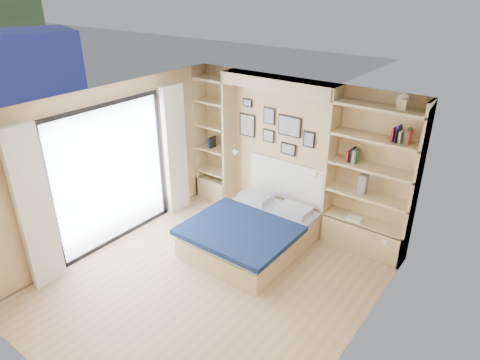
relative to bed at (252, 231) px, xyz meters
The scene contains 8 objects.
ground 1.16m from the bed, 85.44° to the right, with size 4.50×4.50×0.00m, color tan.
room_shell 0.95m from the bed, 126.59° to the left, with size 4.50×4.50×4.50m.
bed is the anchor object (origin of this frame).
photo_gallery 1.77m from the bed, 108.22° to the left, with size 1.48×0.02×0.82m.
reading_lamps 1.23m from the bed, 103.48° to the left, with size 1.92×0.12×0.15m.
shelf_decor 2.15m from the bed, 36.54° to the left, with size 3.53×0.23×2.03m.
deck 3.69m from the bed, 162.27° to the right, with size 3.20×4.00×0.05m, color brown.
deck_chair 3.78m from the bed, 169.20° to the right, with size 0.68×0.95×0.87m.
Camera 1 is at (3.21, -3.59, 3.89)m, focal length 32.00 mm.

